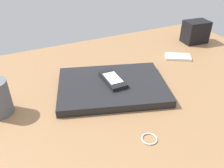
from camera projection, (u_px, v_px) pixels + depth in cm
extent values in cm
cube|color=olive|center=(129.00, 86.00, 77.76)|extent=(120.00, 80.00, 3.00)
cube|color=black|center=(112.00, 86.00, 72.51)|extent=(38.48, 32.49, 2.38)
cube|color=black|center=(113.00, 80.00, 72.43)|extent=(5.31, 11.28, 1.17)
cube|color=white|center=(113.00, 78.00, 72.08)|extent=(4.11, 7.00, 0.14)
cube|color=silver|center=(178.00, 57.00, 91.83)|extent=(11.19, 9.77, 0.93)
cube|color=white|center=(178.00, 56.00, 91.54)|extent=(7.40, 6.83, 0.14)
cube|color=black|center=(195.00, 32.00, 103.23)|extent=(11.07, 8.42, 9.66)
torus|color=silver|center=(149.00, 139.00, 55.06)|extent=(3.88, 3.88, 0.36)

